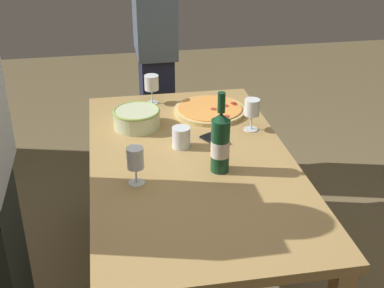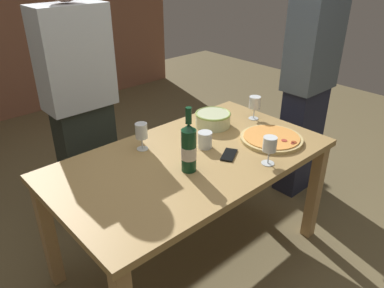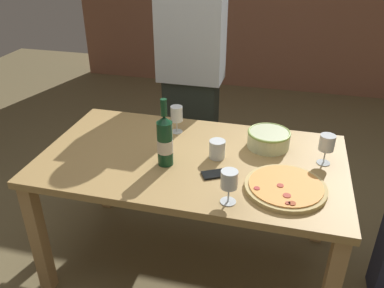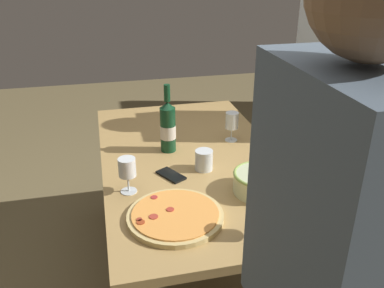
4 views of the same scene
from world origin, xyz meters
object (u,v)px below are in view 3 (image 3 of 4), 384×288
(cup_amber, at_px, (217,149))
(pizza, at_px, (286,187))
(wine_glass_near_pizza, at_px, (177,115))
(person_host, at_px, (191,76))
(wine_glass_far_left, at_px, (229,181))
(serving_bowl, at_px, (269,138))
(wine_bottle, at_px, (165,140))
(cell_phone, at_px, (217,174))
(wine_glass_by_bottle, at_px, (327,144))
(dining_table, at_px, (192,172))

(cup_amber, bearing_deg, pizza, -29.99)
(wine_glass_near_pizza, bearing_deg, person_host, 96.39)
(pizza, bearing_deg, wine_glass_far_left, -146.71)
(serving_bowl, xyz_separation_m, wine_glass_near_pizza, (-0.54, 0.05, 0.06))
(wine_glass_far_left, bearing_deg, wine_bottle, 146.67)
(wine_bottle, relative_size, cell_phone, 2.48)
(pizza, height_order, serving_bowl, serving_bowl)
(wine_bottle, relative_size, wine_glass_far_left, 2.22)
(wine_bottle, relative_size, person_host, 0.20)
(wine_glass_far_left, distance_m, cup_amber, 0.39)
(wine_glass_near_pizza, xyz_separation_m, person_host, (-0.07, 0.60, 0.03))
(wine_glass_by_bottle, xyz_separation_m, cup_amber, (-0.54, -0.08, -0.06))
(cup_amber, bearing_deg, dining_table, -167.65)
(dining_table, relative_size, cell_phone, 11.11)
(wine_glass_by_bottle, distance_m, person_host, 1.17)
(pizza, relative_size, wine_glass_by_bottle, 2.36)
(wine_glass_far_left, distance_m, cell_phone, 0.25)
(serving_bowl, height_order, wine_glass_near_pizza, wine_glass_near_pizza)
(wine_bottle, relative_size, cup_amber, 3.64)
(dining_table, relative_size, wine_glass_far_left, 9.94)
(pizza, relative_size, wine_glass_near_pizza, 2.33)
(serving_bowl, bearing_deg, cup_amber, -143.70)
(dining_table, xyz_separation_m, cell_phone, (0.16, -0.14, 0.10))
(cell_phone, bearing_deg, serving_bowl, 118.31)
(cup_amber, bearing_deg, wine_glass_by_bottle, 8.11)
(wine_glass_far_left, bearing_deg, dining_table, 126.46)
(serving_bowl, relative_size, cell_phone, 1.63)
(cell_phone, bearing_deg, wine_glass_by_bottle, 85.86)
(cell_phone, bearing_deg, cup_amber, 161.01)
(serving_bowl, xyz_separation_m, wine_glass_far_left, (-0.13, -0.55, 0.06))
(serving_bowl, height_order, wine_glass_far_left, wine_glass_far_left)
(wine_glass_far_left, bearing_deg, serving_bowl, 76.96)
(wine_glass_near_pizza, xyz_separation_m, wine_glass_by_bottle, (0.83, -0.15, -0.00))
(wine_bottle, bearing_deg, serving_bowl, 32.37)
(dining_table, xyz_separation_m, wine_bottle, (-0.11, -0.10, 0.23))
(pizza, distance_m, cup_amber, 0.42)
(dining_table, relative_size, wine_bottle, 4.47)
(wine_glass_by_bottle, distance_m, cell_phone, 0.58)
(dining_table, xyz_separation_m, person_host, (-0.23, 0.86, 0.23))
(person_host, bearing_deg, pizza, 19.93)
(cup_amber, bearing_deg, wine_glass_far_left, -71.57)
(pizza, relative_size, cup_amber, 3.87)
(serving_bowl, distance_m, wine_glass_near_pizza, 0.54)
(wine_glass_by_bottle, bearing_deg, person_host, 140.06)
(wine_glass_near_pizza, bearing_deg, wine_glass_far_left, -55.64)
(cell_phone, bearing_deg, wine_bottle, -127.30)
(wine_glass_by_bottle, bearing_deg, pizza, -121.90)
(serving_bowl, height_order, wine_bottle, wine_bottle)
(serving_bowl, xyz_separation_m, wine_glass_by_bottle, (0.29, -0.11, 0.06))
(serving_bowl, distance_m, wine_glass_far_left, 0.57)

